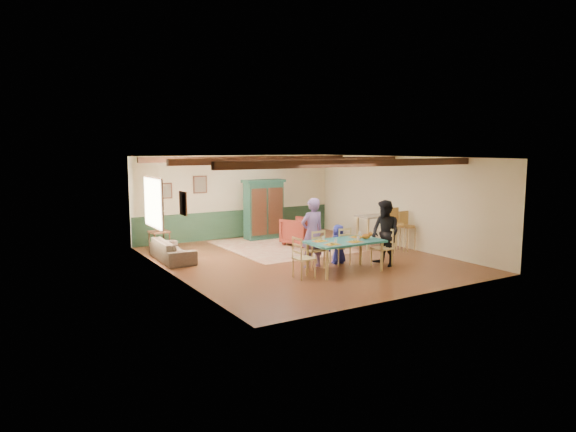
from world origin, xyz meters
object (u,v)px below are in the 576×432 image
dining_chair_far_right (340,246)px  table_lamp (159,221)px  person_child (338,244)px  dining_chair_end_right (382,247)px  person_woman (385,233)px  dining_table (345,256)px  dining_chair_far_left (314,249)px  dining_chair_end_left (304,258)px  armoire (264,209)px  end_table (160,242)px  armchair (300,231)px  counter_table (376,231)px  sofa (172,250)px  cat (366,236)px  bar_stool_right (408,231)px  bar_stool_left (396,230)px  person_man (312,233)px

dining_chair_far_right → table_lamp: table_lamp is taller
person_child → table_lamp: size_ratio=1.75×
dining_chair_end_right → person_woman: (0.10, -0.00, 0.35)m
dining_table → table_lamp: 5.46m
dining_chair_far_left → dining_chair_end_left: same height
armoire → end_table: (-3.61, -0.52, -0.65)m
person_woman → table_lamp: size_ratio=2.88×
armchair → end_table: armchair is taller
dining_chair_end_left → armchair: bearing=-30.7°
dining_chair_far_right → dining_chair_end_right: bearing=136.2°
dining_chair_end_right → dining_chair_far_right: bearing=-133.8°
dining_chair_far_left → counter_table: size_ratio=0.82×
counter_table → armoire: bearing=126.5°
sofa → table_lamp: (-0.01, 1.10, 0.64)m
cat → bar_stool_right: bar_stool_right is taller
end_table → bar_stool_left: (5.89, -3.22, 0.30)m
table_lamp → bar_stool_left: 6.72m
dining_chair_far_left → bar_stool_left: size_ratio=0.77×
sofa → counter_table: bearing=-101.3°
dining_chair_far_left → dining_chair_far_right: (0.80, -0.00, 0.00)m
person_woman → sofa: size_ratio=0.88×
person_woman → end_table: (-4.39, 4.45, -0.51)m
dining_chair_far_left → dining_chair_end_right: 1.72m
person_child → armoire: size_ratio=0.52×
person_child → bar_stool_right: bearing=-172.9°
bar_stool_right → end_table: bearing=148.5°
dining_table → cat: cat is taller
dining_chair_end_left → counter_table: bearing=-62.6°
dining_chair_end_right → armoire: armoire is taller
bar_stool_right → dining_table: bearing=-163.6°
cat → counter_table: counter_table is taller
bar_stool_right → armoire: bearing=121.1°
dining_table → dining_chair_end_left: (-1.15, 0.00, 0.10)m
dining_chair_far_left → end_table: bearing=-53.7°
dining_chair_far_right → table_lamp: size_ratio=1.66×
dining_chair_far_left → counter_table: (3.08, 1.26, 0.01)m
person_man → end_table: (-2.73, 3.64, -0.55)m
counter_table → person_man: bearing=-159.0°
dining_chair_end_right → counter_table: (1.53, 1.99, 0.01)m
armoire → counter_table: bearing=-54.0°
bar_stool_right → dining_chair_end_left: bearing=-168.7°
dining_table → armchair: 3.54m
person_woman → bar_stool_right: 2.21m
cat → armoire: bearing=90.9°
person_child → bar_stool_left: bar_stool_left is taller
person_man → person_child: person_man is taller
dining_table → person_woman: (1.25, -0.00, 0.45)m
dining_chair_far_right → dining_chair_end_left: 1.72m
person_man → sofa: person_man is taller
cat → armchair: (0.33, 3.53, -0.42)m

